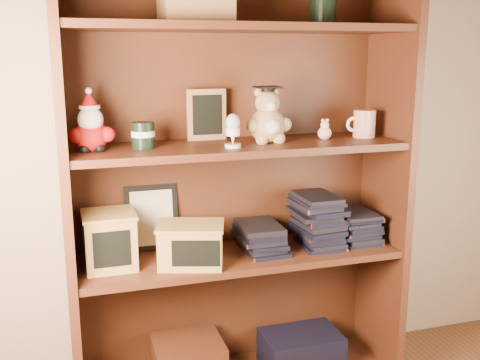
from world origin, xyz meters
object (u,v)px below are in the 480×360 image
object	(u,v)px
grad_teddy_bear	(268,121)
teacher_mug	(364,124)
bookcase	(235,188)
treats_box	(110,240)

from	to	relation	value
grad_teddy_bear	teacher_mug	distance (m)	0.38
bookcase	treats_box	distance (m)	0.48
teacher_mug	treats_box	world-z (taller)	teacher_mug
bookcase	grad_teddy_bear	distance (m)	0.27
grad_teddy_bear	treats_box	bearing A→B (deg)	179.46
teacher_mug	treats_box	bearing A→B (deg)	-179.95
treats_box	teacher_mug	bearing A→B (deg)	0.05
bookcase	grad_teddy_bear	size ratio (longest dim) A/B	7.98
bookcase	treats_box	bearing A→B (deg)	-173.54
teacher_mug	treats_box	size ratio (longest dim) A/B	0.60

